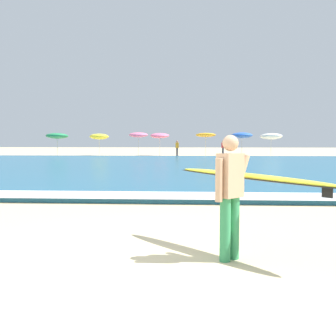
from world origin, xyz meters
name	(u,v)px	position (x,y,z in m)	size (l,w,h in m)	color
ground_plane	(126,265)	(0.00, 0.00, 0.00)	(160.00, 160.00, 0.00)	beige
sea	(177,166)	(0.00, 19.08, 0.07)	(120.00, 28.00, 0.14)	#1E6084
surf_foam	(160,195)	(0.00, 5.68, 0.15)	(120.00, 1.49, 0.01)	white
surfer_with_board	(242,184)	(1.58, 0.47, 1.04)	(2.30, 2.30, 1.73)	#338E56
beach_umbrella_0	(57,136)	(-12.64, 34.54, 2.04)	(2.22, 2.25, 2.39)	beige
beach_umbrella_1	(99,137)	(-8.75, 36.17, 1.98)	(1.97, 1.99, 2.33)	beige
beach_umbrella_2	(138,135)	(-4.46, 34.83, 2.14)	(1.90, 1.91, 2.41)	beige
beach_umbrella_3	(160,136)	(-2.44, 36.38, 2.08)	(1.95, 1.97, 2.40)	beige
beach_umbrella_4	(206,135)	(2.27, 35.45, 2.13)	(2.02, 2.05, 2.40)	beige
beach_umbrella_5	(242,135)	(6.02, 36.59, 2.11)	(2.18, 2.19, 2.42)	beige
beach_umbrella_6	(271,136)	(8.80, 35.61, 2.00)	(2.21, 2.25, 2.38)	beige
beachgoer_near_row_left	(223,148)	(3.97, 34.90, 0.84)	(0.32, 0.20, 1.58)	#383842
beachgoer_near_row_mid	(177,148)	(-0.57, 34.60, 0.84)	(0.32, 0.20, 1.58)	#383842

